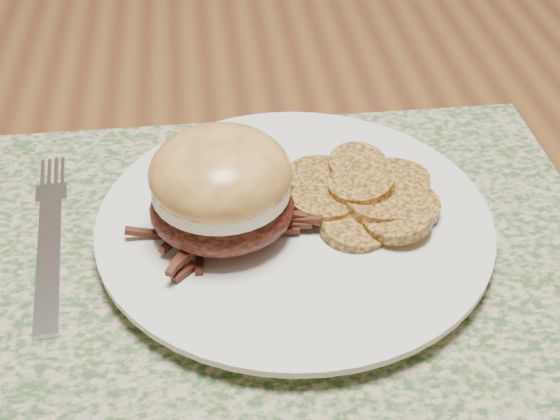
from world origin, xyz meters
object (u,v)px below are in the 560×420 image
Objects in this scene: dining_table at (551,149)px; fork at (50,235)px; pork_sandwich at (221,188)px; dinner_plate at (294,226)px.

fork is at bearing -158.63° from dining_table.
pork_sandwich is 0.13m from fork.
pork_sandwich is (-0.34, -0.20, 0.14)m from dining_table.
fork is at bearing 171.10° from pork_sandwich.
dinner_plate is 0.07m from pork_sandwich.
dining_table is 14.93× the size of pork_sandwich.
dining_table is 0.42m from pork_sandwich.
dinner_plate reaches higher than fork.
pork_sandwich is (-0.05, -0.01, 0.04)m from dinner_plate.
fork is (-0.46, -0.18, 0.09)m from dining_table.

